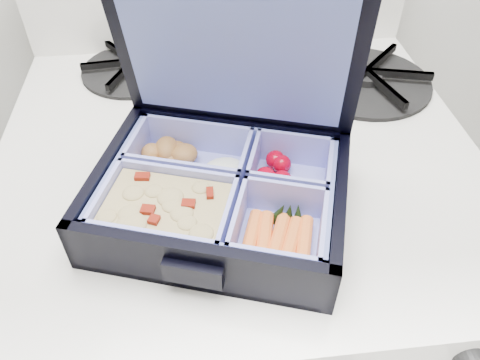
{
  "coord_description": "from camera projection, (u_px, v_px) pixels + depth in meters",
  "views": [
    {
      "loc": [
        0.46,
        1.23,
        1.24
      ],
      "look_at": [
        0.5,
        1.57,
        0.91
      ],
      "focal_mm": 35.0,
      "sensor_mm": 36.0,
      "label": 1
    }
  ],
  "objects": [
    {
      "name": "stove",
      "position": [
        237.0,
        317.0,
        0.89
      ],
      "size": [
        0.58,
        0.58,
        0.87
      ],
      "primitive_type": null,
      "color": "white",
      "rests_on": "floor"
    },
    {
      "name": "bento_box",
      "position": [
        220.0,
        195.0,
        0.47
      ],
      "size": [
        0.29,
        0.26,
        0.06
      ],
      "primitive_type": null,
      "rotation": [
        0.0,
        0.0,
        -0.32
      ],
      "color": "black",
      "rests_on": "stove"
    },
    {
      "name": "burner_grate",
      "position": [
        366.0,
        75.0,
        0.67
      ],
      "size": [
        0.23,
        0.23,
        0.03
      ],
      "primitive_type": "cylinder",
      "rotation": [
        0.0,
        0.0,
        -0.25
      ],
      "color": "black",
      "rests_on": "stove"
    },
    {
      "name": "burner_grate_rear",
      "position": [
        134.0,
        66.0,
        0.69
      ],
      "size": [
        0.17,
        0.17,
        0.02
      ],
      "primitive_type": "cylinder",
      "rotation": [
        0.0,
        0.0,
        0.1
      ],
      "color": "black",
      "rests_on": "stove"
    },
    {
      "name": "fork",
      "position": [
        251.0,
        124.0,
        0.6
      ],
      "size": [
        0.16,
        0.14,
        0.01
      ],
      "primitive_type": null,
      "rotation": [
        0.0,
        0.0,
        -0.9
      ],
      "color": "#B0B0B0",
      "rests_on": "stove"
    }
  ]
}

